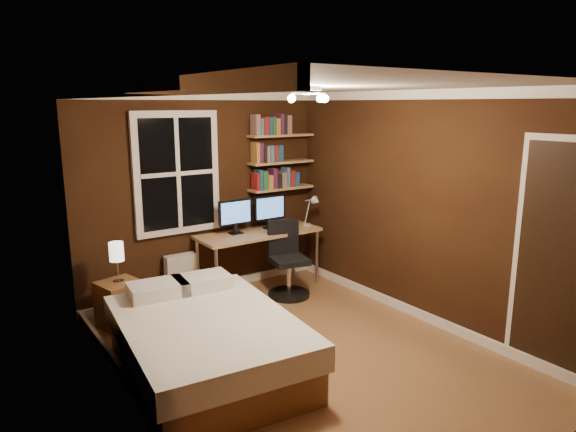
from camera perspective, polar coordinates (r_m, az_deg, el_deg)
floor at (r=5.11m, az=1.74°, el=-15.07°), size 4.20×4.20×0.00m
wall_back at (r=6.44m, az=-9.36°, el=2.32°), size 3.20×0.04×2.50m
wall_left at (r=3.96m, az=-17.14°, el=-4.39°), size 0.04×4.20×2.50m
wall_right at (r=5.75m, az=14.76°, el=0.87°), size 0.04×4.20×2.50m
ceiling at (r=4.54m, az=1.95°, el=14.18°), size 3.20×4.20×0.02m
window at (r=6.23m, az=-12.23°, el=4.65°), size 1.06×0.06×1.46m
door at (r=4.96m, az=28.23°, el=-4.70°), size 0.03×0.82×2.05m
ceiling_fixture at (r=4.46m, az=2.73°, el=12.92°), size 0.44×0.44×0.18m
bookshelf_lower at (r=6.87m, az=-0.77°, el=3.10°), size 0.92×0.22×0.03m
books_row_lower at (r=6.85m, az=-0.77°, el=4.18°), size 0.60×0.16×0.23m
bookshelf_middle at (r=6.82m, az=-0.78°, el=6.00°), size 0.92×0.22×0.03m
books_row_middle at (r=6.81m, az=-0.78°, el=7.09°), size 0.42×0.16×0.23m
bookshelf_upper at (r=6.79m, az=-0.78°, el=8.94°), size 0.92×0.22×0.03m
books_row_upper at (r=6.79m, az=-0.79°, el=10.04°), size 0.54×0.16×0.23m
bed at (r=4.74m, az=-9.07°, el=-13.76°), size 1.59×2.07×0.66m
nightstand at (r=5.86m, az=-18.14°, el=-9.30°), size 0.49×0.49×0.51m
bedside_lamp at (r=5.71m, az=-18.45°, el=-4.90°), size 0.15×0.15×0.44m
radiator at (r=6.44m, az=-11.79°, el=-6.67°), size 0.38×0.13×0.57m
desk at (r=6.56m, az=-3.26°, el=-2.26°), size 1.60×0.60×0.76m
monitor_left at (r=6.42m, az=-5.87°, el=-0.08°), size 0.46×0.12×0.43m
monitor_right at (r=6.68m, az=-2.05°, el=0.45°), size 0.46×0.12×0.43m
desk_lamp at (r=6.78m, az=2.57°, el=0.66°), size 0.14×0.32×0.44m
office_chair at (r=6.42m, az=-0.05°, el=-5.80°), size 0.52×0.52×0.95m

